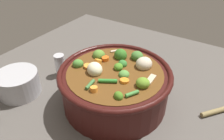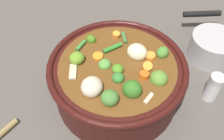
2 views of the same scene
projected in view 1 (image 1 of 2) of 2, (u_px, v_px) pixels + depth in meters
name	position (u px, v px, depth m)	size (l,w,h in m)	color
ground_plane	(115.00, 101.00, 0.67)	(1.10, 1.10, 0.00)	#514C47
cooking_pot	(115.00, 85.00, 0.64)	(0.33, 0.33, 0.14)	#38110F
salt_shaker	(60.00, 65.00, 0.77)	(0.04, 0.04, 0.08)	silver
small_saucepan	(17.00, 84.00, 0.69)	(0.20, 0.13, 0.08)	#ADADB2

